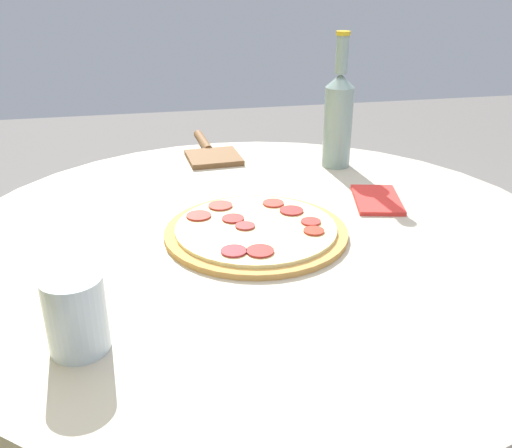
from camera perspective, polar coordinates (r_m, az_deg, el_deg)
table at (r=1.06m, az=0.41°, el=-9.80°), size 1.05×1.05×0.75m
pizza at (r=0.95m, az=-0.01°, el=-0.65°), size 0.30×0.30×0.02m
beer_bottle at (r=1.26m, az=8.22°, el=10.60°), size 0.06×0.06×0.29m
pizza_paddle at (r=1.35m, az=-4.59°, el=7.13°), size 0.27×0.12×0.02m
drinking_glass at (r=0.69m, az=-17.56°, el=-8.58°), size 0.07×0.07×0.10m
napkin at (r=1.11m, az=12.01°, el=2.40°), size 0.15×0.11×0.01m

